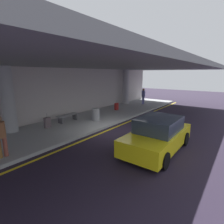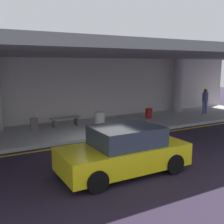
# 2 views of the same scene
# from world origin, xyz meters

# --- Properties ---
(ground_plane) EXTENTS (60.00, 60.00, 0.00)m
(ground_plane) POSITION_xyz_m (0.00, 0.00, 0.00)
(ground_plane) COLOR #261E2F
(sidewalk) EXTENTS (26.00, 4.20, 0.15)m
(sidewalk) POSITION_xyz_m (0.00, 3.10, 0.07)
(sidewalk) COLOR #A4A8A9
(sidewalk) RESTS_ON ground
(lane_stripe_yellow) EXTENTS (26.00, 0.14, 0.01)m
(lane_stripe_yellow) POSITION_xyz_m (0.00, 0.66, 0.00)
(lane_stripe_yellow) COLOR yellow
(lane_stripe_yellow) RESTS_ON ground
(support_column_left_mid) EXTENTS (0.68, 0.68, 3.65)m
(support_column_left_mid) POSITION_xyz_m (8.00, 4.65, 1.97)
(support_column_left_mid) COLOR #A4A1AA
(support_column_left_mid) RESTS_ON sidewalk
(ceiling_overhang) EXTENTS (28.00, 13.20, 0.30)m
(ceiling_overhang) POSITION_xyz_m (0.00, 2.60, 3.95)
(ceiling_overhang) COLOR slate
(ceiling_overhang) RESTS_ON support_column_far_left
(terminal_back_wall) EXTENTS (26.00, 0.30, 3.80)m
(terminal_back_wall) POSITION_xyz_m (0.00, 5.35, 1.90)
(terminal_back_wall) COLOR #BAB2B0
(terminal_back_wall) RESTS_ON ground
(car_yellow_taxi) EXTENTS (4.10, 1.92, 1.50)m
(car_yellow_taxi) POSITION_xyz_m (-1.04, -2.85, 0.71)
(car_yellow_taxi) COLOR yellow
(car_yellow_taxi) RESTS_ON ground
(person_waiting_for_ride) EXTENTS (0.38, 0.38, 1.68)m
(person_waiting_for_ride) POSITION_xyz_m (8.82, 2.90, 1.11)
(person_waiting_for_ride) COLOR #58589A
(person_waiting_for_ride) RESTS_ON sidewalk
(suitcase_upright_primary) EXTENTS (0.36, 0.22, 0.90)m
(suitcase_upright_primary) POSITION_xyz_m (-2.33, 3.67, 0.46)
(suitcase_upright_primary) COLOR #615257
(suitcase_upright_primary) RESTS_ON sidewalk
(suitcase_upright_secondary) EXTENTS (0.36, 0.22, 0.90)m
(suitcase_upright_secondary) POSITION_xyz_m (4.57, 3.41, 0.46)
(suitcase_upright_secondary) COLOR maroon
(suitcase_upright_secondary) RESTS_ON sidewalk
(bench_metal) EXTENTS (1.60, 0.50, 0.48)m
(bench_metal) POSITION_xyz_m (-0.65, 3.81, 0.50)
(bench_metal) COLOR slate
(bench_metal) RESTS_ON sidewalk
(trash_bin_steel) EXTENTS (0.56, 0.56, 0.85)m
(trash_bin_steel) POSITION_xyz_m (0.70, 2.45, 0.57)
(trash_bin_steel) COLOR gray
(trash_bin_steel) RESTS_ON sidewalk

